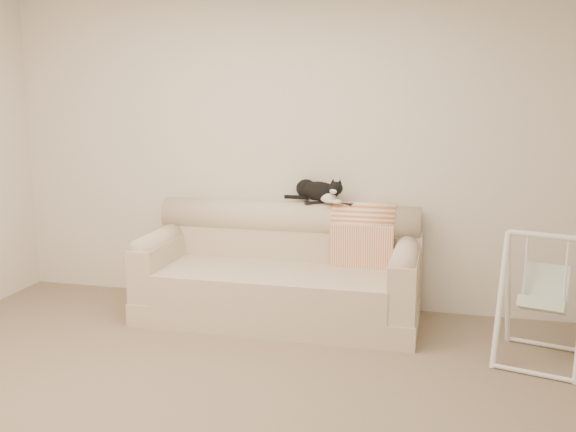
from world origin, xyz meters
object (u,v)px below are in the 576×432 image
object	(u,v)px
remote_b	(343,204)
tuxedo_cat	(318,191)
baby_swing	(543,298)
sofa	(281,274)
remote_a	(315,202)

from	to	relation	value
remote_b	tuxedo_cat	distance (m)	0.24
tuxedo_cat	baby_swing	bearing A→B (deg)	-23.19
sofa	baby_swing	size ratio (longest dim) A/B	2.47
remote_a	baby_swing	distance (m)	1.89
remote_b	baby_swing	xyz separation A→B (m)	(1.46, -0.68, -0.46)
sofa	remote_b	world-z (taller)	remote_b
sofa	remote_a	size ratio (longest dim) A/B	12.22
sofa	remote_a	distance (m)	0.65
sofa	baby_swing	xyz separation A→B (m)	(1.92, -0.45, 0.09)
sofa	remote_b	bearing A→B (deg)	25.67
remote_b	tuxedo_cat	size ratio (longest dim) A/B	0.34
tuxedo_cat	baby_swing	distance (m)	1.90
tuxedo_cat	baby_swing	xyz separation A→B (m)	(1.67, -0.72, -0.55)
sofa	baby_swing	bearing A→B (deg)	-13.27
baby_swing	sofa	bearing A→B (deg)	166.73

